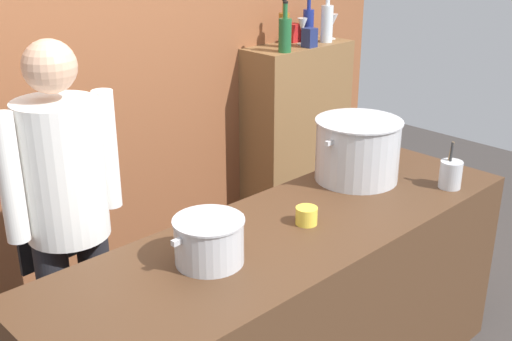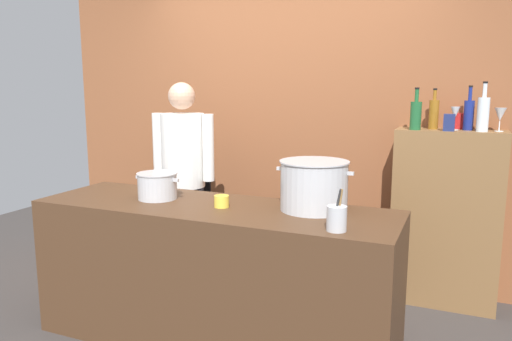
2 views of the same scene
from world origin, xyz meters
The scene contains 16 objects.
brick_back_panel centered at (0.00, 1.40, 1.50)m, with size 4.40×0.10×3.00m, color brown.
prep_counter centered at (0.00, 0.00, 0.45)m, with size 2.29×0.70×0.90m, color #472D1C.
bar_cabinet centered at (1.32, 1.19, 0.66)m, with size 0.76×0.32×1.32m, color brown.
chef centered at (-0.63, 0.70, 0.96)m, with size 0.53×0.37×1.66m.
stockpot_large centered at (0.60, 0.15, 1.05)m, with size 0.47×0.42×0.30m.
stockpot_small centered at (-0.42, 0.02, 0.99)m, with size 0.33×0.26×0.17m.
utensil_crock centered at (0.84, -0.22, 0.97)m, with size 0.10×0.10×0.22m.
butter_jar centered at (0.07, -0.01, 0.94)m, with size 0.09×0.09×0.07m, color yellow.
wine_bottle_green centered at (1.07, 1.08, 1.43)m, with size 0.08×0.08×0.30m.
wine_bottle_clear centered at (1.51, 1.13, 1.45)m, with size 0.08×0.08×0.34m.
wine_bottle_cobalt centered at (1.42, 1.21, 1.43)m, with size 0.07×0.07×0.32m.
wine_bottle_amber centered at (1.19, 1.20, 1.43)m, with size 0.07×0.07×0.30m.
wine_glass_tall centered at (1.62, 1.18, 1.43)m, with size 0.08×0.08×0.17m.
wine_glass_wide centered at (1.33, 1.18, 1.44)m, with size 0.07×0.07×0.17m.
spice_tin_navy centered at (1.30, 1.08, 1.38)m, with size 0.08×0.08×0.12m, color navy.
spice_tin_red centered at (1.37, 1.29, 1.38)m, with size 0.08×0.08×0.12m, color red.
Camera 1 is at (-1.72, -1.57, 2.08)m, focal length 44.59 mm.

